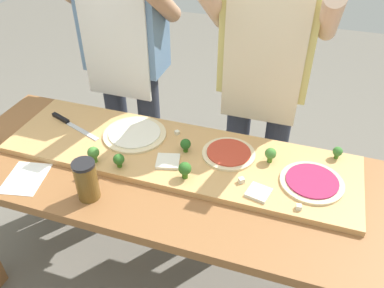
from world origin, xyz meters
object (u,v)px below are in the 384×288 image
pizza_whole_white_garlic (135,134)px  broccoli_floret_front_left (186,144)px  cheese_crumble_a (299,207)px  pizza_slice_far_right (168,161)px  cheese_crumble_b (241,181)px  pizza_slice_center (259,193)px  sauce_jar (86,180)px  broccoli_floret_front_right (271,154)px  cheese_crumble_c (177,133)px  cook_left (125,50)px  pizza_whole_tomato_red (229,153)px  chefs_knife (68,123)px  cook_right (265,70)px  prep_table (168,190)px  broccoli_floret_front_mid (338,152)px  broccoli_floret_back_left (119,160)px  broccoli_floret_center_left (93,153)px  pizza_whole_beet_magenta (312,182)px  broccoli_floret_back_mid (185,169)px  recipe_note (26,178)px

pizza_whole_white_garlic → broccoli_floret_front_left: size_ratio=4.64×
broccoli_floret_front_left → cheese_crumble_a: broccoli_floret_front_left is taller
pizza_slice_far_right → cheese_crumble_b: (0.31, -0.03, 0.00)m
pizza_slice_center → cheese_crumble_b: (-0.07, 0.04, 0.00)m
sauce_jar → broccoli_floret_front_right: bearing=32.3°
cheese_crumble_c → cook_left: cook_left is taller
pizza_whole_tomato_red → chefs_knife: bearing=-179.3°
cook_right → prep_table: bearing=-116.9°
pizza_whole_tomato_red → cheese_crumble_b: (0.09, -0.15, 0.00)m
broccoli_floret_front_mid → pizza_slice_far_right: bearing=-159.3°
broccoli_floret_back_left → pizza_whole_tomato_red: bearing=28.0°
broccoli_floret_front_mid → broccoli_floret_center_left: broccoli_floret_center_left is taller
pizza_slice_center → broccoli_floret_back_left: bearing=-177.9°
pizza_slice_far_right → broccoli_floret_front_mid: 0.69m
pizza_whole_beet_magenta → cheese_crumble_b: (-0.25, -0.08, 0.00)m
chefs_knife → cheese_crumble_b: size_ratio=14.94×
cheese_crumble_b → cook_right: cook_right is taller
pizza_whole_white_garlic → sauce_jar: 0.38m
broccoli_floret_front_mid → cook_left: 1.11m
broccoli_floret_front_mid → prep_table: bearing=-157.3°
broccoli_floret_front_mid → broccoli_floret_back_left: 0.88m
broccoli_floret_back_left → sauce_jar: size_ratio=0.37×
sauce_jar → broccoli_floret_front_left: bearing=52.5°
broccoli_floret_front_right → pizza_slice_center: bearing=-92.3°
cook_right → broccoli_floret_back_mid: bearing=-107.6°
pizza_whole_white_garlic → pizza_slice_far_right: bearing=-32.1°
cook_right → broccoli_floret_front_left: bearing=-119.1°
pizza_whole_beet_magenta → pizza_whole_tomato_red: (-0.34, 0.07, 0.00)m
prep_table → broccoli_floret_center_left: 0.34m
prep_table → chefs_knife: chefs_knife is taller
pizza_whole_beet_magenta → pizza_whole_tomato_red: bearing=168.3°
broccoli_floret_back_mid → pizza_slice_far_right: bearing=146.1°
broccoli_floret_center_left → cheese_crumble_c: (0.25, 0.28, -0.03)m
broccoli_floret_back_left → broccoli_floret_center_left: bearing=-178.0°
prep_table → pizza_whole_beet_magenta: bearing=8.1°
pizza_whole_white_garlic → chefs_knife: bearing=-177.8°
broccoli_floret_front_right → broccoli_floret_back_mid: size_ratio=0.93×
prep_table → broccoli_floret_back_left: (-0.18, -0.06, 0.16)m
cheese_crumble_a → broccoli_floret_back_left: bearing=179.1°
broccoli_floret_front_left → recipe_note: (-0.55, -0.33, -0.06)m
sauce_jar → broccoli_floret_center_left: bearing=112.0°
cheese_crumble_c → broccoli_floret_center_left: bearing=-131.4°
broccoli_floret_back_left → cheese_crumble_c: broccoli_floret_back_left is taller
pizza_whole_tomato_red → broccoli_floret_back_left: broccoli_floret_back_left is taller
broccoli_floret_front_right → broccoli_floret_center_left: (-0.67, -0.22, 0.00)m
pizza_whole_white_garlic → cheese_crumble_a: bearing=-17.0°
pizza_slice_far_right → sauce_jar: size_ratio=0.57×
pizza_whole_beet_magenta → broccoli_floret_back_mid: 0.48m
pizza_whole_white_garlic → broccoli_floret_front_left: (0.25, -0.04, 0.03)m
pizza_whole_tomato_red → broccoli_floret_front_mid: size_ratio=4.11×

